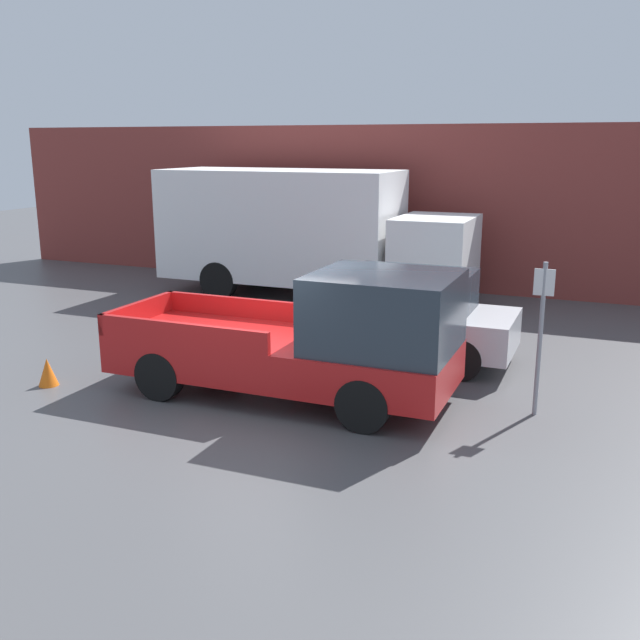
{
  "coord_description": "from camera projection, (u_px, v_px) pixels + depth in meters",
  "views": [
    {
      "loc": [
        5.01,
        -9.65,
        4.1
      ],
      "look_at": [
        0.42,
        1.47,
        1.09
      ],
      "focal_mm": 40.0,
      "sensor_mm": 36.0,
      "label": 1
    }
  ],
  "objects": [
    {
      "name": "delivery_truck",
      "position": [
        302.0,
        230.0,
        19.04
      ],
      "size": [
        8.37,
        2.63,
        3.39
      ],
      "color": "white",
      "rests_on": "ground"
    },
    {
      "name": "parking_sign",
      "position": [
        541.0,
        330.0,
        10.72
      ],
      "size": [
        0.3,
        0.07,
        2.39
      ],
      "color": "gray",
      "rests_on": "ground"
    },
    {
      "name": "pickup_truck",
      "position": [
        315.0,
        340.0,
        11.4
      ],
      "size": [
        5.66,
        2.11,
        2.18
      ],
      "color": "red",
      "rests_on": "ground"
    },
    {
      "name": "car",
      "position": [
        405.0,
        315.0,
        13.64
      ],
      "size": [
        4.22,
        1.86,
        1.75
      ],
      "color": "silver",
      "rests_on": "ground"
    },
    {
      "name": "building_wall",
      "position": [
        423.0,
        208.0,
        20.01
      ],
      "size": [
        28.0,
        0.15,
        4.58
      ],
      "color": "brown",
      "rests_on": "ground"
    },
    {
      "name": "traffic_cone",
      "position": [
        48.0,
        372.0,
        12.29
      ],
      "size": [
        0.34,
        0.34,
        0.48
      ],
      "color": "orange",
      "rests_on": "ground"
    },
    {
      "name": "ground_plane",
      "position": [
        261.0,
        403.0,
        11.5
      ],
      "size": [
        60.0,
        60.0,
        0.0
      ],
      "primitive_type": "plane",
      "color": "#4C4C4F"
    }
  ]
}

